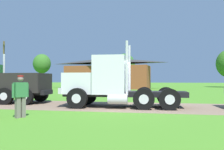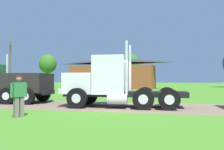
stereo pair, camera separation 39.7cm
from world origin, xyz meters
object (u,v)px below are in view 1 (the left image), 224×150
object	(u,v)px
visitor_walking_mid	(20,94)
shed_building	(108,74)
utility_pole_near	(4,63)
truck_foreground_white	(109,83)

from	to	relation	value
visitor_walking_mid	shed_building	world-z (taller)	shed_building
visitor_walking_mid	utility_pole_near	size ratio (longest dim) A/B	0.22
truck_foreground_white	visitor_walking_mid	world-z (taller)	truck_foreground_white
shed_building	utility_pole_near	world-z (taller)	utility_pole_near
truck_foreground_white	visitor_walking_mid	size ratio (longest dim) A/B	4.07
truck_foreground_white	shed_building	bearing A→B (deg)	102.51
shed_building	utility_pole_near	distance (m)	16.78
shed_building	utility_pole_near	size ratio (longest dim) A/B	1.87
visitor_walking_mid	utility_pole_near	distance (m)	32.60
truck_foreground_white	shed_building	xyz separation A→B (m)	(-5.75, 25.93, 1.13)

